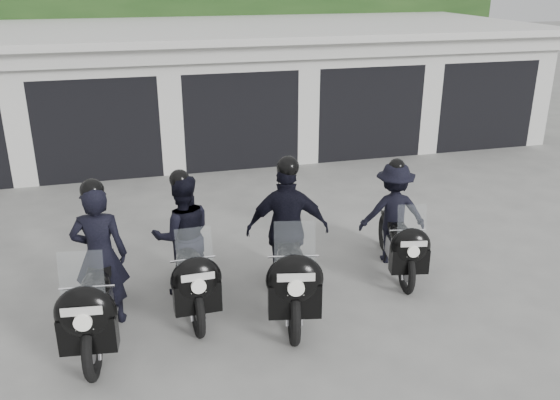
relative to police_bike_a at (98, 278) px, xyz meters
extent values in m
plane|color=gray|center=(3.02, 0.61, -0.80)|extent=(80.00, 80.00, 0.00)
cube|color=silver|center=(3.02, 9.11, 0.60)|extent=(16.00, 6.00, 2.80)
cube|color=silver|center=(3.02, 8.91, 2.08)|extent=(16.40, 6.80, 0.16)
cube|color=silver|center=(3.02, 5.86, 1.85)|extent=(16.40, 0.12, 0.40)
cube|color=black|center=(3.02, 6.09, -0.68)|extent=(16.00, 0.06, 0.24)
cube|color=silver|center=(-1.63, 6.26, 0.60)|extent=(0.50, 0.50, 2.80)
cube|color=black|center=(-0.08, 7.31, 0.30)|extent=(2.60, 2.60, 2.20)
cube|color=silver|center=(-0.08, 6.26, 1.70)|extent=(2.60, 0.50, 0.60)
cube|color=silver|center=(1.47, 6.26, 0.60)|extent=(0.50, 0.50, 2.80)
cube|color=black|center=(3.02, 7.31, 0.30)|extent=(2.60, 2.60, 2.20)
cube|color=silver|center=(3.02, 6.26, 1.70)|extent=(2.60, 0.50, 0.60)
cube|color=silver|center=(4.57, 6.26, 0.60)|extent=(0.50, 0.50, 2.80)
cube|color=black|center=(6.12, 7.31, 0.30)|extent=(2.60, 2.60, 2.20)
cube|color=silver|center=(6.12, 6.26, 1.70)|extent=(2.60, 0.50, 0.60)
cube|color=silver|center=(7.67, 6.26, 0.60)|extent=(0.50, 0.50, 2.80)
cube|color=black|center=(9.22, 7.31, 0.30)|extent=(2.60, 2.60, 2.20)
cube|color=silver|center=(9.22, 6.26, 1.70)|extent=(2.60, 0.50, 0.60)
cube|color=silver|center=(10.77, 6.26, 0.60)|extent=(0.50, 0.50, 2.80)
cube|color=#1C3C16|center=(3.02, 13.11, 1.35)|extent=(20.00, 2.00, 4.30)
cylinder|color=black|center=(6.02, 14.61, 0.85)|extent=(0.24, 0.24, 3.30)
cylinder|color=black|center=(10.52, 14.61, 0.85)|extent=(0.24, 0.24, 3.30)
torus|color=black|center=(-0.09, -0.76, -0.47)|extent=(0.21, 0.78, 0.77)
torus|color=black|center=(0.09, 0.76, -0.47)|extent=(0.21, 0.78, 0.77)
cube|color=#97979C|center=(0.00, 0.02, -0.39)|extent=(0.34, 0.61, 0.34)
cube|color=black|center=(0.00, 0.00, -0.56)|extent=(0.25, 1.38, 0.06)
ellipsoid|color=black|center=(-0.02, -0.16, -0.03)|extent=(0.42, 0.65, 0.31)
cube|color=black|center=(0.04, 0.29, -0.01)|extent=(0.34, 0.61, 0.11)
ellipsoid|color=black|center=(-0.10, -0.84, 0.03)|extent=(0.71, 0.43, 0.64)
cube|color=black|center=(-0.10, -0.84, -0.21)|extent=(0.64, 0.31, 0.42)
cube|color=#B2BFC6|center=(-0.10, -0.81, 0.46)|extent=(0.48, 0.18, 0.54)
cylinder|color=silver|center=(-0.08, -0.63, 0.22)|extent=(0.59, 0.10, 0.03)
cube|color=silver|center=(-0.13, -1.02, 0.16)|extent=(0.42, 0.07, 0.10)
cube|color=silver|center=(-0.12, -0.99, -0.03)|extent=(0.19, 0.04, 0.11)
imported|color=black|center=(0.04, 0.31, 0.14)|extent=(0.73, 0.52, 1.86)
sphere|color=black|center=(0.04, 0.31, 1.01)|extent=(0.29, 0.29, 0.29)
torus|color=black|center=(1.15, -0.24, -0.49)|extent=(0.13, 0.73, 0.72)
torus|color=black|center=(1.11, 1.19, -0.49)|extent=(0.13, 0.73, 0.72)
cube|color=#97979C|center=(1.13, 0.50, -0.42)|extent=(0.27, 0.55, 0.32)
cube|color=black|center=(1.13, 0.48, -0.58)|extent=(0.12, 1.29, 0.06)
ellipsoid|color=black|center=(1.13, 0.33, -0.08)|extent=(0.34, 0.58, 0.29)
cube|color=black|center=(1.12, 0.75, -0.06)|extent=(0.27, 0.55, 0.10)
ellipsoid|color=black|center=(1.15, -0.32, -0.02)|extent=(0.63, 0.35, 0.60)
cube|color=black|center=(1.15, -0.32, -0.25)|extent=(0.58, 0.23, 0.40)
cube|color=#B2BFC6|center=(1.15, -0.29, 0.38)|extent=(0.44, 0.13, 0.51)
cylinder|color=silver|center=(1.14, -0.12, 0.16)|extent=(0.56, 0.04, 0.03)
cube|color=silver|center=(1.15, -0.49, 0.10)|extent=(0.40, 0.03, 0.09)
cube|color=silver|center=(1.15, -0.46, -0.08)|extent=(0.18, 0.02, 0.10)
imported|color=black|center=(1.12, 0.77, 0.08)|extent=(0.87, 0.68, 1.74)
sphere|color=black|center=(1.12, 0.77, 0.89)|extent=(0.27, 0.27, 0.27)
torus|color=black|center=(2.27, -0.69, -0.46)|extent=(0.28, 0.81, 0.80)
torus|color=black|center=(2.59, 0.86, -0.46)|extent=(0.28, 0.81, 0.80)
cube|color=#97979C|center=(2.44, 0.11, -0.38)|extent=(0.40, 0.65, 0.35)
cube|color=black|center=(2.43, 0.09, -0.55)|extent=(0.37, 1.41, 0.07)
ellipsoid|color=black|center=(2.40, -0.08, -0.01)|extent=(0.47, 0.69, 0.32)
cube|color=black|center=(2.49, 0.39, 0.01)|extent=(0.40, 0.65, 0.11)
ellipsoid|color=black|center=(2.25, -0.77, 0.06)|extent=(0.75, 0.49, 0.66)
cube|color=black|center=(2.25, -0.77, -0.19)|extent=(0.67, 0.36, 0.44)
cube|color=#B2BFC6|center=(2.26, -0.74, 0.50)|extent=(0.50, 0.22, 0.56)
cylinder|color=silver|center=(2.30, -0.56, 0.26)|extent=(0.61, 0.15, 0.03)
cube|color=silver|center=(2.22, -0.95, 0.19)|extent=(0.43, 0.10, 0.10)
cube|color=silver|center=(2.22, -0.92, -0.01)|extent=(0.20, 0.06, 0.11)
imported|color=black|center=(2.50, 0.41, 0.16)|extent=(1.23, 0.85, 1.92)
sphere|color=black|center=(2.50, 0.41, 1.06)|extent=(0.30, 0.30, 0.30)
torus|color=black|center=(4.15, 0.05, -0.51)|extent=(0.23, 0.67, 0.66)
torus|color=black|center=(4.41, 1.33, -0.51)|extent=(0.23, 0.67, 0.66)
cube|color=#97979C|center=(4.28, 0.71, -0.45)|extent=(0.33, 0.53, 0.29)
cube|color=black|center=(4.28, 0.69, -0.60)|extent=(0.30, 1.17, 0.05)
ellipsoid|color=black|center=(4.25, 0.56, -0.14)|extent=(0.39, 0.57, 0.26)
cube|color=black|center=(4.33, 0.94, -0.13)|extent=(0.33, 0.53, 0.09)
ellipsoid|color=black|center=(4.14, -0.02, -0.09)|extent=(0.62, 0.41, 0.54)
cube|color=black|center=(4.14, -0.02, -0.30)|extent=(0.55, 0.30, 0.36)
cube|color=#B2BFC6|center=(4.14, 0.01, 0.27)|extent=(0.41, 0.18, 0.46)
cylinder|color=silver|center=(4.17, 0.16, 0.07)|extent=(0.50, 0.12, 0.03)
cube|color=silver|center=(4.11, -0.17, 0.02)|extent=(0.36, 0.08, 0.08)
cube|color=silver|center=(4.11, -0.15, -0.14)|extent=(0.16, 0.05, 0.09)
imported|color=black|center=(4.33, 0.96, 0.00)|extent=(1.11, 0.72, 1.59)
sphere|color=black|center=(4.33, 0.96, 0.74)|extent=(0.24, 0.24, 0.24)
camera|label=1|loc=(0.49, -6.67, 3.45)|focal=38.00mm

